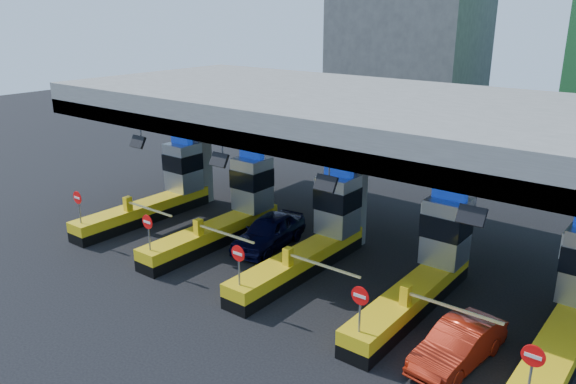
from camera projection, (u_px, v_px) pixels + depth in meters
The scene contains 10 objects.
ground at pixel (313, 266), 23.98m from camera, with size 120.00×120.00×0.00m, color black.
toll_canopy at pixel (354, 114), 24.22m from camera, with size 28.00×12.09×7.00m.
toll_lane_far_left at pixel (163, 189), 29.60m from camera, with size 4.43×8.00×4.16m.
toll_lane_left at pixel (232, 209), 26.68m from camera, with size 4.43×8.00×4.16m.
toll_lane_center at pixel (318, 234), 23.76m from camera, with size 4.43×8.00×4.16m.
toll_lane_right at pixel (428, 266), 20.83m from camera, with size 4.43×8.00×4.16m.
toll_lane_far_right at pixel (574, 307), 17.91m from camera, with size 4.43×8.00×4.16m.
bg_building_concrete at pixel (409, 24), 56.33m from camera, with size 14.00×10.00×18.00m, color #4C4C49.
van at pixel (269, 231), 25.71m from camera, with size 1.78×4.43×1.51m, color black.
red_car at pixel (458, 345), 17.24m from camera, with size 1.37×3.94×1.30m, color maroon.
Camera 1 is at (12.56, -17.85, 10.49)m, focal length 35.00 mm.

